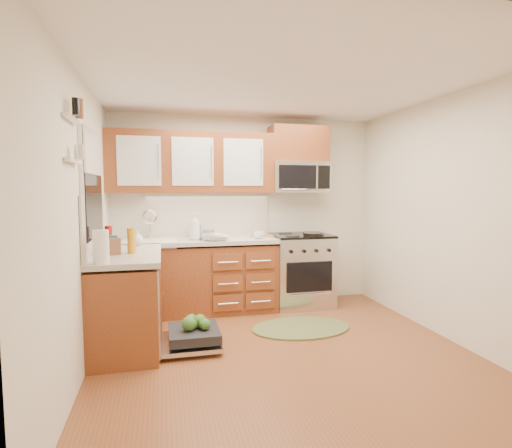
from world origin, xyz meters
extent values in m
plane|color=brown|center=(0.00, 0.00, 0.00)|extent=(3.50, 3.50, 0.00)
plane|color=white|center=(0.00, 0.00, 2.50)|extent=(3.50, 3.50, 0.00)
cube|color=silver|center=(0.00, 1.75, 1.25)|extent=(3.50, 0.04, 2.50)
cube|color=silver|center=(0.00, -1.75, 1.25)|extent=(3.50, 0.04, 2.50)
cube|color=silver|center=(-1.75, 0.00, 1.25)|extent=(0.04, 3.50, 2.50)
cube|color=silver|center=(1.75, 0.00, 1.25)|extent=(0.04, 3.50, 2.50)
cube|color=#5C2114|center=(-0.73, 1.45, 0.42)|extent=(2.05, 0.60, 0.85)
cube|color=#5C2114|center=(-1.45, 0.52, 0.42)|extent=(0.60, 1.25, 0.85)
cube|color=beige|center=(-0.72, 1.44, 0.90)|extent=(2.07, 0.64, 0.05)
cube|color=beige|center=(-1.44, 0.53, 0.90)|extent=(0.64, 1.27, 0.05)
cube|color=silver|center=(-0.73, 1.74, 1.21)|extent=(2.05, 0.02, 0.57)
cube|color=silver|center=(-1.74, 0.52, 1.21)|extent=(0.02, 1.25, 0.57)
cube|color=#5C2114|center=(0.68, 1.57, 2.13)|extent=(0.76, 0.35, 0.47)
cube|color=white|center=(-1.71, 0.50, 1.88)|extent=(0.02, 0.96, 0.40)
cube|color=white|center=(-1.72, -0.35, 2.05)|extent=(0.04, 0.40, 0.03)
cube|color=white|center=(-1.72, -0.35, 1.75)|extent=(0.04, 0.40, 0.03)
cylinder|color=black|center=(0.75, 1.18, 0.97)|extent=(0.30, 0.30, 0.05)
cylinder|color=silver|center=(-0.57, 1.39, 0.99)|extent=(0.23, 0.23, 0.12)
cube|color=#A2744A|center=(0.18, 1.55, 0.94)|extent=(0.34, 0.26, 0.02)
cylinder|color=silver|center=(-0.67, 1.60, 1.01)|extent=(0.11, 0.11, 0.18)
cylinder|color=white|center=(-1.60, -0.02, 1.07)|extent=(0.14, 0.14, 0.28)
cylinder|color=orange|center=(-1.39, 0.47, 1.05)|extent=(0.10, 0.10, 0.25)
cylinder|color=red|center=(-1.61, 0.55, 1.06)|extent=(0.08, 0.08, 0.26)
cube|color=brown|center=(-1.58, 0.44, 1.00)|extent=(0.19, 0.17, 0.16)
cube|color=#2A81C6|center=(-1.58, 0.52, 1.01)|extent=(0.11, 0.07, 0.18)
imported|color=#999999|center=(-0.43, 1.25, 0.95)|extent=(0.28, 0.28, 0.06)
imported|color=#999999|center=(-0.50, 1.25, 0.97)|extent=(0.27, 0.27, 0.08)
imported|color=#999999|center=(0.07, 1.29, 0.97)|extent=(0.16, 0.16, 0.10)
imported|color=#999999|center=(-0.72, 1.34, 1.09)|extent=(0.14, 0.14, 0.33)
imported|color=#999999|center=(-1.62, 0.92, 1.01)|extent=(0.09, 0.09, 0.17)
imported|color=#999999|center=(-1.37, 1.05, 1.01)|extent=(0.17, 0.17, 0.17)
camera|label=1|loc=(-1.10, -3.51, 1.54)|focal=28.00mm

